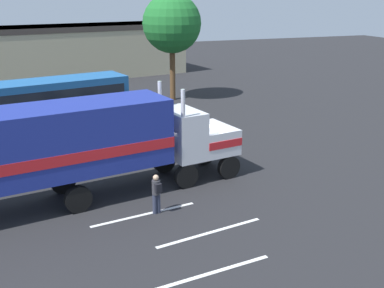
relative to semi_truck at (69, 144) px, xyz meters
The scene contains 9 objects.
ground_plane 6.32m from the semi_truck, 12.12° to the left, with size 120.00×120.00×0.00m, color #232326.
lane_stripe_near 4.19m from the semi_truck, 43.02° to the right, with size 4.40×0.16×0.01m, color silver.
lane_stripe_mid 6.78m from the semi_truck, 46.62° to the right, with size 4.40×0.16×0.01m, color silver.
lane_stripe_far 8.14m from the semi_truck, 65.07° to the right, with size 4.40×0.16×0.01m, color silver.
semi_truck is the anchor object (origin of this frame).
person_bystander 4.10m from the semi_truck, 38.16° to the right, with size 0.35×0.47×1.63m.
parked_bus 10.30m from the semi_truck, 94.06° to the left, with size 11.29×4.78×3.40m.
tree_left 20.46m from the semi_truck, 59.59° to the left, with size 4.61×4.61×8.36m.
building_backdrop 31.58m from the semi_truck, 79.73° to the left, with size 20.55×9.33×5.24m.
Camera 1 is at (-7.47, -20.17, 8.41)m, focal length 44.62 mm.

